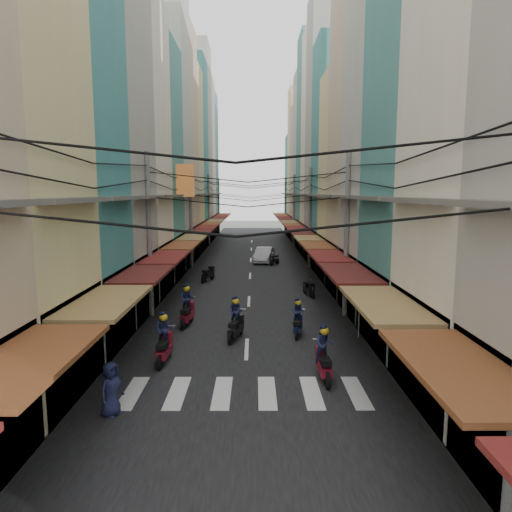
{
  "coord_description": "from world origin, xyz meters",
  "views": [
    {
      "loc": [
        0.3,
        -19.5,
        6.23
      ],
      "look_at": [
        0.4,
        5.04,
        2.78
      ],
      "focal_mm": 32.0,
      "sensor_mm": 36.0,
      "label": 1
    }
  ],
  "objects_px": {
    "white_car": "(264,262)",
    "bicycle": "(444,358)",
    "market_umbrella": "(431,302)",
    "traffic_sign": "(359,291)"
  },
  "relations": [
    {
      "from": "white_car",
      "to": "bicycle",
      "type": "xyz_separation_m",
      "value": [
        6.32,
        -23.73,
        0.0
      ]
    },
    {
      "from": "bicycle",
      "to": "market_umbrella",
      "type": "xyz_separation_m",
      "value": [
        -0.65,
        -0.04,
        2.2
      ]
    },
    {
      "from": "market_umbrella",
      "to": "traffic_sign",
      "type": "relative_size",
      "value": 0.87
    },
    {
      "from": "bicycle",
      "to": "traffic_sign",
      "type": "bearing_deg",
      "value": 50.41
    },
    {
      "from": "white_car",
      "to": "market_umbrella",
      "type": "relative_size",
      "value": 1.89
    },
    {
      "from": "white_car",
      "to": "bicycle",
      "type": "distance_m",
      "value": 24.55
    },
    {
      "from": "white_car",
      "to": "market_umbrella",
      "type": "bearing_deg",
      "value": -66.53
    },
    {
      "from": "market_umbrella",
      "to": "traffic_sign",
      "type": "xyz_separation_m",
      "value": [
        -2.07,
        2.49,
        -0.13
      ]
    },
    {
      "from": "bicycle",
      "to": "market_umbrella",
      "type": "bearing_deg",
      "value": 95.99
    },
    {
      "from": "bicycle",
      "to": "market_umbrella",
      "type": "height_order",
      "value": "market_umbrella"
    }
  ]
}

